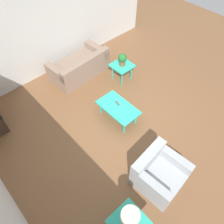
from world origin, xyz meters
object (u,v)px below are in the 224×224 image
Objects in this scene: coffee_table at (118,108)px; armchair at (158,173)px; table_lamp at (130,217)px; sofa at (80,67)px; side_table_plant at (122,67)px; potted_plant at (122,59)px; side_table_lamp at (129,223)px.

armchair is at bearing 162.37° from coffee_table.
sofa is at bearing -26.51° from table_lamp.
armchair is 1.86m from coffee_table.
potted_plant is (0.00, 0.00, 0.28)m from side_table_plant.
table_lamp reaches higher than sofa.
potted_plant is 4.14m from table_lamp.
armchair is at bearing -77.30° from table_lamp.
sofa is at bearing 38.35° from potted_plant.
side_table_lamp is at bearing 59.88° from sofa.
table_lamp is at bearing 137.24° from potted_plant.
coffee_table is 1.84× the size of side_table_plant.
potted_plant is 0.83× the size of table_lamp.
side_table_plant is at bearing -135.00° from potted_plant.
coffee_table is at bearing 77.23° from sofa.
potted_plant is at bearing 45.00° from side_table_plant.
side_table_lamp is 0.39m from table_lamp.
armchair reaches higher than side_table_lamp.
sofa is 3.98× the size of table_lamp.
armchair is at bearing 148.86° from potted_plant.
side_table_lamp is 4.15m from potted_plant.
coffee_table is at bearing -39.82° from side_table_lamp.
sofa is 3.10× the size of side_table_lamp.
coffee_table is 2.64m from side_table_lamp.
side_table_plant is 4.14m from side_table_lamp.
armchair is 1.69× the size of side_table_plant.
coffee_table is at bearing 132.08° from side_table_plant.
armchair is (-3.79, 0.89, 0.02)m from sofa.
sofa is 1.83× the size of armchair.
potted_plant is (1.01, -1.12, 0.37)m from coffee_table.
coffee_table is 1.51m from side_table_plant.
potted_plant is at bearing -47.92° from coffee_table.
coffee_table is (-2.01, 0.32, 0.08)m from sofa.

